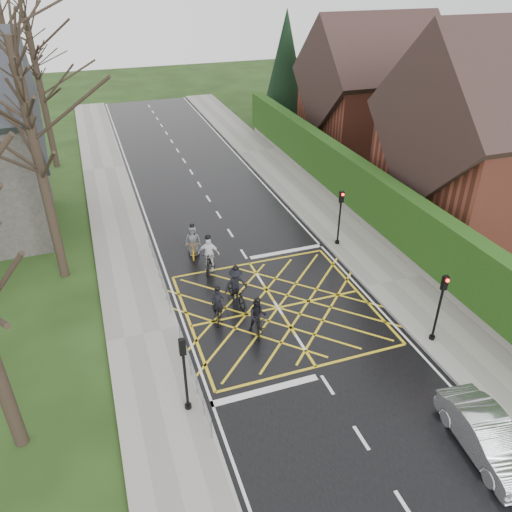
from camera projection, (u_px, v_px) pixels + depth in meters
ground at (278, 308)px, 22.42m from camera, size 120.00×120.00×0.00m
road at (278, 308)px, 22.42m from camera, size 9.00×80.00×0.01m
sidewalk_right at (394, 282)px, 24.07m from camera, size 3.00×80.00×0.15m
sidewalk_left at (144, 335)px, 20.69m from camera, size 3.00×80.00×0.15m
stone_wall at (364, 219)px, 29.28m from camera, size 0.50×38.00×0.70m
hedge at (367, 191)px, 28.38m from camera, size 0.90×38.00×2.80m
house_near at (503, 144)px, 27.38m from camera, size 11.80×9.80×11.30m
house_far at (371, 94)px, 38.91m from camera, size 9.80×8.80×10.30m
conifer at (285, 70)px, 43.94m from camera, size 4.60×4.60×10.00m
tree_near at (28, 115)px, 20.67m from camera, size 9.24×9.24×11.44m
tree_mid at (11, 65)px, 26.50m from camera, size 10.08×10.08×12.48m
tree_far at (36, 66)px, 33.92m from camera, size 8.40×8.40×10.40m
railing_south at (193, 372)px, 17.87m from camera, size 0.05×5.04×1.03m
railing_north at (158, 266)px, 23.94m from camera, size 0.05×6.04×1.03m
traffic_light_ne at (340, 218)px, 26.40m from camera, size 0.24×0.31×3.21m
traffic_light_se at (439, 309)px, 19.60m from camera, size 0.24×0.31×3.21m
traffic_light_sw at (185, 375)px, 16.49m from camera, size 0.24×0.31×3.21m
cyclist_rear at (219, 308)px, 21.53m from camera, size 1.06×1.77×1.62m
cyclist_back at (258, 319)px, 20.67m from camera, size 0.94×1.78×1.72m
cyclist_mid at (236, 289)px, 22.52m from camera, size 1.18×2.00×1.88m
cyclist_front at (209, 257)px, 24.76m from camera, size 1.31×2.05×1.99m
cyclist_lead at (194, 244)px, 26.14m from camera, size 1.07×1.94×1.79m
car at (487, 436)px, 15.61m from camera, size 1.76×4.05×1.30m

